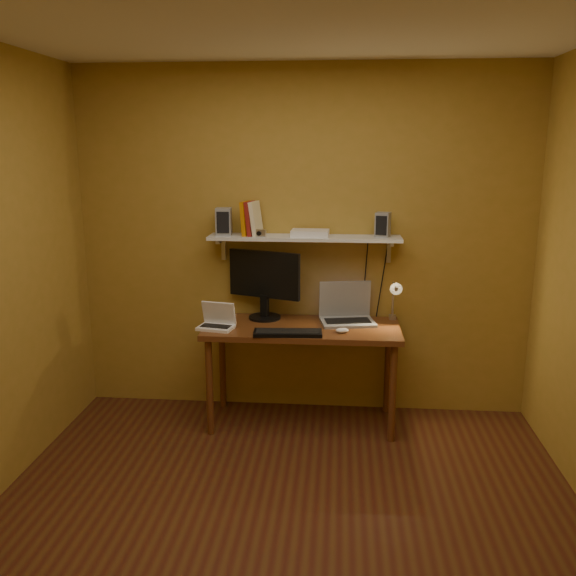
# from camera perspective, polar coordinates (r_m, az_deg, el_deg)

# --- Properties ---
(room) EXTENTS (3.44, 3.24, 2.64)m
(room) POSITION_cam_1_polar(r_m,az_deg,el_deg) (3.02, -0.43, -0.57)
(room) COLOR #522F15
(room) RESTS_ON ground
(desk) EXTENTS (1.40, 0.60, 0.75)m
(desk) POSITION_cam_1_polar(r_m,az_deg,el_deg) (4.42, 1.35, -4.63)
(desk) COLOR brown
(desk) RESTS_ON ground
(wall_shelf) EXTENTS (1.40, 0.25, 0.21)m
(wall_shelf) POSITION_cam_1_polar(r_m,az_deg,el_deg) (4.45, 1.56, 4.68)
(wall_shelf) COLOR silver
(wall_shelf) RESTS_ON room
(monitor) EXTENTS (0.54, 0.31, 0.51)m
(monitor) POSITION_cam_1_polar(r_m,az_deg,el_deg) (4.51, -2.22, 0.65)
(monitor) COLOR black
(monitor) RESTS_ON desk
(laptop) EXTENTS (0.43, 0.34, 0.29)m
(laptop) POSITION_cam_1_polar(r_m,az_deg,el_deg) (4.51, 5.48, -2.19)
(laptop) COLOR gray
(laptop) RESTS_ON desk
(netbook) EXTENTS (0.27, 0.22, 0.19)m
(netbook) POSITION_cam_1_polar(r_m,az_deg,el_deg) (4.36, -6.64, -3.07)
(netbook) COLOR white
(netbook) RESTS_ON desk
(keyboard) EXTENTS (0.48, 0.19, 0.02)m
(keyboard) POSITION_cam_1_polar(r_m,az_deg,el_deg) (4.19, -0.02, -4.23)
(keyboard) COLOR black
(keyboard) RESTS_ON desk
(mouse) EXTENTS (0.10, 0.07, 0.03)m
(mouse) POSITION_cam_1_polar(r_m,az_deg,el_deg) (4.25, 5.09, -3.97)
(mouse) COLOR white
(mouse) RESTS_ON desk
(desk_lamp) EXTENTS (0.09, 0.23, 0.38)m
(desk_lamp) POSITION_cam_1_polar(r_m,az_deg,el_deg) (4.47, 9.95, -0.70)
(desk_lamp) COLOR silver
(desk_lamp) RESTS_ON desk
(speaker_left) EXTENTS (0.12, 0.12, 0.20)m
(speaker_left) POSITION_cam_1_polar(r_m,az_deg,el_deg) (4.50, -6.03, 6.20)
(speaker_left) COLOR gray
(speaker_left) RESTS_ON wall_shelf
(speaker_right) EXTENTS (0.12, 0.12, 0.18)m
(speaker_right) POSITION_cam_1_polar(r_m,az_deg,el_deg) (4.45, 8.86, 5.88)
(speaker_right) COLOR gray
(speaker_right) RESTS_ON wall_shelf
(books) EXTENTS (0.16, 0.18, 0.25)m
(books) POSITION_cam_1_polar(r_m,az_deg,el_deg) (4.47, -3.47, 6.52)
(books) COLOR #C37207
(books) RESTS_ON wall_shelf
(shelf_camera) EXTENTS (0.09, 0.05, 0.05)m
(shelf_camera) POSITION_cam_1_polar(r_m,az_deg,el_deg) (4.40, -2.67, 5.15)
(shelf_camera) COLOR silver
(shelf_camera) RESTS_ON wall_shelf
(router) EXTENTS (0.28, 0.19, 0.05)m
(router) POSITION_cam_1_polar(r_m,az_deg,el_deg) (4.44, 2.09, 5.17)
(router) COLOR white
(router) RESTS_ON wall_shelf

